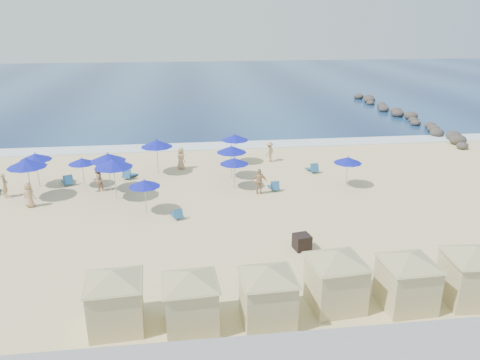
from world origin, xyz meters
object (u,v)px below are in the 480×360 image
at_px(umbrella_2, 82,161).
at_px(umbrella_10, 348,160).
at_px(cabana_3, 336,271).
at_px(umbrella_8, 234,161).
at_px(cabana_1, 190,292).
at_px(beachgoer_1, 97,179).
at_px(beachgoer_2, 259,181).
at_px(beachgoer_3, 269,152).
at_px(beachgoer_4, 181,158).
at_px(umbrella_0, 35,157).
at_px(umbrella_5, 108,157).
at_px(cabana_0, 115,292).
at_px(umbrella_4, 157,143).
at_px(rock_jetty, 402,115).
at_px(beachgoer_0, 5,185).
at_px(umbrella_1, 27,163).
at_px(beachgoer_5, 29,195).
at_px(cabana_4, 408,273).
at_px(umbrella_3, 113,163).
at_px(cabana_5, 473,267).
at_px(trash_bin, 302,242).
at_px(umbrella_7, 232,149).
at_px(umbrella_6, 144,183).
at_px(umbrella_9, 235,137).
at_px(cabana_2, 268,287).

distance_m(umbrella_2, umbrella_10, 17.78).
height_order(cabana_3, umbrella_8, cabana_3).
height_order(cabana_1, beachgoer_1, cabana_1).
relative_size(beachgoer_2, beachgoer_3, 1.06).
xyz_separation_m(beachgoer_3, beachgoer_4, (-6.97, -1.06, 0.04)).
distance_m(umbrella_0, umbrella_5, 5.14).
bearing_deg(cabana_0, umbrella_4, 87.46).
xyz_separation_m(rock_jetty, beachgoer_0, (-36.01, -19.92, 0.43)).
relative_size(umbrella_1, beachgoer_5, 1.75).
bearing_deg(umbrella_2, cabana_4, -46.03).
relative_size(umbrella_2, beachgoer_1, 1.25).
bearing_deg(umbrella_5, umbrella_3, -70.95).
xyz_separation_m(umbrella_8, beachgoer_2, (1.49, -1.24, -1.07)).
bearing_deg(cabana_0, cabana_5, -0.20).
relative_size(cabana_1, beachgoer_0, 2.58).
height_order(umbrella_10, beachgoer_2, umbrella_10).
relative_size(beachgoer_0, beachgoer_1, 0.96).
bearing_deg(beachgoer_1, trash_bin, 79.66).
distance_m(cabana_1, umbrella_7, 16.99).
relative_size(rock_jetty, beachgoer_3, 16.75).
relative_size(cabana_1, cabana_4, 0.98).
relative_size(umbrella_5, umbrella_6, 1.26).
height_order(cabana_5, umbrella_7, cabana_5).
xyz_separation_m(cabana_5, umbrella_1, (-20.90, 13.87, 0.82)).
height_order(umbrella_4, umbrella_8, umbrella_4).
distance_m(rock_jetty, umbrella_8, 29.38).
height_order(cabana_0, umbrella_4, umbrella_4).
relative_size(cabana_0, umbrella_2, 2.03).
bearing_deg(umbrella_3, beachgoer_2, -1.48).
xyz_separation_m(rock_jetty, umbrella_0, (-34.46, -18.09, 1.72)).
distance_m(cabana_1, umbrella_10, 17.60).
height_order(rock_jetty, umbrella_8, umbrella_8).
xyz_separation_m(umbrella_7, umbrella_8, (-0.05, -2.16, -0.19)).
height_order(cabana_1, umbrella_5, umbrella_5).
relative_size(trash_bin, umbrella_5, 0.29).
bearing_deg(beachgoer_4, cabana_0, 135.10).
distance_m(rock_jetty, cabana_5, 36.87).
xyz_separation_m(umbrella_1, umbrella_10, (20.50, -0.27, -0.50)).
height_order(umbrella_8, beachgoer_3, umbrella_8).
bearing_deg(cabana_1, cabana_0, 173.08).
relative_size(cabana_5, umbrella_0, 1.79).
bearing_deg(cabana_5, umbrella_9, 110.22).
height_order(umbrella_4, beachgoer_3, umbrella_4).
bearing_deg(umbrella_0, umbrella_7, 0.55).
height_order(cabana_1, umbrella_7, cabana_1).
bearing_deg(cabana_5, cabana_2, -178.04).
bearing_deg(beachgoer_1, umbrella_0, -78.75).
xyz_separation_m(umbrella_5, beachgoer_5, (-4.48, -2.28, -1.51)).
distance_m(rock_jetty, umbrella_2, 36.48).
distance_m(umbrella_0, umbrella_7, 13.17).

